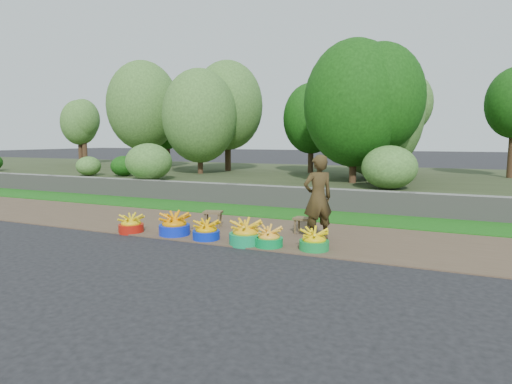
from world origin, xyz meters
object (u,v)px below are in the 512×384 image
at_px(basin_f, 314,241).
at_px(stool_right, 304,221).
at_px(basin_a, 131,225).
at_px(basin_d, 246,234).
at_px(basin_e, 269,238).
at_px(stool_left, 213,214).
at_px(vendor_woman, 318,198).
at_px(basin_b, 174,226).
at_px(basin_c, 206,231).

xyz_separation_m(basin_f, stool_right, (-0.50, 1.03, 0.10)).
xyz_separation_m(basin_a, stool_right, (2.99, 1.16, 0.10)).
relative_size(basin_d, basin_e, 1.21).
bearing_deg(stool_left, vendor_woman, -5.84).
distance_m(basin_a, basin_d, 2.35).
relative_size(basin_b, vendor_woman, 0.38).
bearing_deg(basin_f, stool_right, 115.98).
bearing_deg(stool_right, basin_c, -142.12).
bearing_deg(basin_a, basin_e, 0.93).
relative_size(basin_b, basin_d, 1.02).
xyz_separation_m(basin_a, basin_d, (2.35, 0.04, 0.03)).
xyz_separation_m(basin_e, basin_f, (0.73, 0.08, 0.00)).
bearing_deg(basin_a, basin_f, 2.10).
distance_m(basin_e, stool_right, 1.14).
bearing_deg(stool_left, stool_right, 4.92).
bearing_deg(stool_left, basin_a, -139.80).
bearing_deg(vendor_woman, stool_left, -47.85).
bearing_deg(basin_d, basin_a, -178.91).
bearing_deg(basin_d, stool_right, 59.87).
xyz_separation_m(basin_a, basin_c, (1.59, 0.06, 0.00)).
height_order(basin_c, stool_left, basin_c).
bearing_deg(stool_right, vendor_woman, -45.88).
relative_size(basin_a, basin_f, 0.99).
height_order(basin_e, vendor_woman, vendor_woman).
xyz_separation_m(basin_e, stool_right, (0.23, 1.11, 0.11)).
height_order(basin_c, basin_f, basin_c).
distance_m(basin_b, basin_f, 2.62).
xyz_separation_m(basin_b, stool_left, (0.31, 0.87, 0.09)).
distance_m(basin_a, stool_right, 3.21).
relative_size(basin_e, basin_f, 0.97).
distance_m(basin_a, stool_left, 1.55).
distance_m(basin_d, basin_e, 0.42).
relative_size(basin_b, stool_left, 1.33).
xyz_separation_m(basin_b, vendor_woman, (2.48, 0.65, 0.57)).
xyz_separation_m(basin_d, basin_e, (0.42, 0.00, -0.03)).
distance_m(basin_b, vendor_woman, 2.63).
xyz_separation_m(basin_c, stool_left, (-0.40, 0.94, 0.12)).
bearing_deg(basin_b, stool_left, 70.62).
height_order(basin_d, vendor_woman, vendor_woman).
relative_size(basin_b, basin_e, 1.23).
bearing_deg(basin_f, basin_d, -175.83).
distance_m(basin_b, basin_e, 1.89).
xyz_separation_m(stool_left, vendor_woman, (2.18, -0.22, 0.48)).
bearing_deg(basin_e, basin_d, -179.97).
height_order(basin_a, basin_d, basin_d).
xyz_separation_m(basin_c, stool_right, (1.41, 1.10, 0.10)).
bearing_deg(stool_left, basin_c, -66.88).
distance_m(basin_c, basin_e, 1.18).
bearing_deg(stool_left, basin_f, -20.68).
bearing_deg(basin_c, vendor_woman, 22.00).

